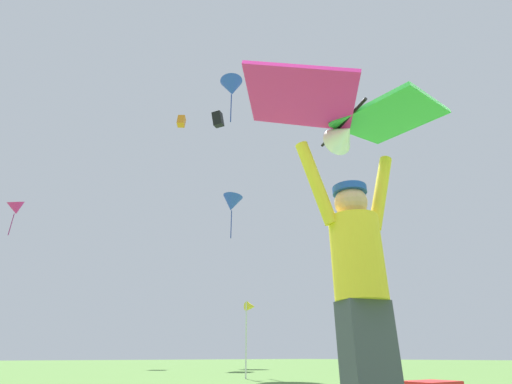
% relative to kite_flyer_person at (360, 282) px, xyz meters
% --- Properties ---
extents(kite_flyer_person, '(0.79, 0.44, 1.92)m').
position_rel_kite_flyer_person_xyz_m(kite_flyer_person, '(0.00, 0.00, 0.00)').
color(kite_flyer_person, '#424751').
rests_on(kite_flyer_person, ground).
extents(held_stunt_kite, '(1.67, 1.14, 0.40)m').
position_rel_kite_flyer_person_xyz_m(held_stunt_kite, '(-0.02, -0.07, 1.25)').
color(held_stunt_kite, black).
extents(distant_kite_blue_high_left, '(1.68, 1.70, 2.93)m').
position_rel_kite_flyer_person_xyz_m(distant_kite_blue_high_left, '(7.24, 12.68, 13.74)').
color(distant_kite_blue_high_left, blue).
extents(distant_kite_blue_high_right, '(1.78, 1.75, 3.04)m').
position_rel_kite_flyer_person_xyz_m(distant_kite_blue_high_right, '(10.54, 17.23, 8.83)').
color(distant_kite_blue_high_right, blue).
extents(distant_kite_orange_mid_left, '(1.00, 1.01, 1.11)m').
position_rel_kite_flyer_person_xyz_m(distant_kite_orange_mid_left, '(9.48, 24.12, 18.72)').
color(distant_kite_orange_mid_left, orange).
extents(distant_kite_magenta_far_center, '(1.62, 1.66, 2.66)m').
position_rel_kite_flyer_person_xyz_m(distant_kite_magenta_far_center, '(-0.59, 28.03, 9.15)').
color(distant_kite_magenta_far_center, '#DB2393').
extents(distant_kite_black_low_right, '(1.22, 1.02, 1.31)m').
position_rel_kite_flyer_person_xyz_m(distant_kite_black_low_right, '(10.39, 19.32, 16.64)').
color(distant_kite_black_low_right, black).
extents(marker_flag, '(0.30, 0.24, 1.83)m').
position_rel_kite_flyer_person_xyz_m(marker_flag, '(4.07, 6.58, 0.65)').
color(marker_flag, silver).
rests_on(marker_flag, ground).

